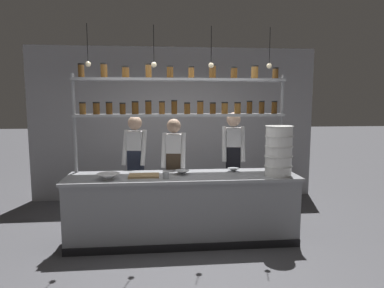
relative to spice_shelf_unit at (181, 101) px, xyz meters
The scene contains 14 objects.
ground_plane 1.95m from the spice_shelf_unit, 89.11° to the right, with size 40.00×40.00×0.00m, color #4C4C51.
back_wall 1.89m from the spice_shelf_unit, 89.84° to the left, with size 5.52×0.12×2.93m, color #939399.
prep_counter 1.50m from the spice_shelf_unit, 89.12° to the right, with size 3.12×0.76×0.92m.
spice_shelf_unit is the anchor object (origin of this frame).
chef_left 1.22m from the spice_shelf_unit, 149.96° to the left, with size 0.40×0.33×1.70m.
chef_center 1.00m from the spice_shelf_unit, 111.17° to the left, with size 0.39×0.31×1.66m.
chef_right 1.31m from the spice_shelf_unit, 25.32° to the left, with size 0.39×0.32×1.74m.
container_stack 1.52m from the spice_shelf_unit, 20.51° to the right, with size 0.37×0.37×0.67m.
cutting_board 1.17m from the spice_shelf_unit, 144.88° to the right, with size 0.40×0.26×0.02m.
prep_bowl_near_left 1.24m from the spice_shelf_unit, 12.01° to the right, with size 0.17×0.17×0.05m.
prep_bowl_center_front 1.01m from the spice_shelf_unit, 90.62° to the right, with size 0.21×0.21×0.06m.
prep_bowl_center_back 1.45m from the spice_shelf_unit, 152.27° to the right, with size 0.29×0.29×0.08m.
serving_cup_front 1.11m from the spice_shelf_unit, 113.99° to the right, with size 0.08×0.08×0.09m.
pendant_light_row 0.59m from the spice_shelf_unit, 90.30° to the right, with size 2.43×0.07×0.54m.
Camera 1 is at (-0.32, -4.54, 1.92)m, focal length 32.00 mm.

